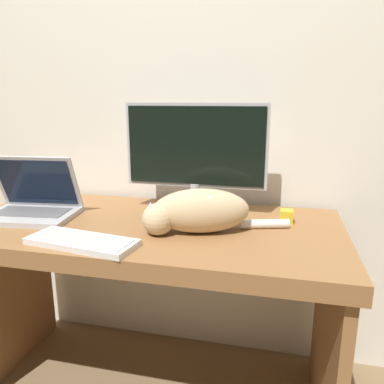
# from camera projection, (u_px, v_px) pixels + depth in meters

# --- Properties ---
(wall_back) EXTENTS (6.40, 0.06, 2.60)m
(wall_back) POSITION_uv_depth(u_px,v_px,m) (175.00, 71.00, 1.62)
(wall_back) COLOR silver
(wall_back) RESTS_ON ground_plane
(desk) EXTENTS (1.41, 0.67, 0.74)m
(desk) POSITION_uv_depth(u_px,v_px,m) (149.00, 262.00, 1.42)
(desk) COLOR olive
(desk) RESTS_ON ground_plane
(monitor) EXTENTS (0.56, 0.22, 0.43)m
(monitor) POSITION_uv_depth(u_px,v_px,m) (195.00, 157.00, 1.47)
(monitor) COLOR #B2B2B7
(monitor) RESTS_ON desk
(laptop) EXTENTS (0.36, 0.27, 0.24)m
(laptop) POSITION_uv_depth(u_px,v_px,m) (32.00, 205.00, 1.45)
(laptop) COLOR #B7B7BC
(laptop) RESTS_ON desk
(external_keyboard) EXTENTS (0.37, 0.18, 0.02)m
(external_keyboard) POSITION_uv_depth(u_px,v_px,m) (82.00, 242.00, 1.18)
(external_keyboard) COLOR white
(external_keyboard) RESTS_ON desk
(cat) EXTENTS (0.49, 0.24, 0.15)m
(cat) POSITION_uv_depth(u_px,v_px,m) (197.00, 211.00, 1.27)
(cat) COLOR #D1B284
(cat) RESTS_ON desk
(small_toy) EXTENTS (0.05, 0.05, 0.05)m
(small_toy) POSITION_uv_depth(u_px,v_px,m) (287.00, 216.00, 1.39)
(small_toy) COLOR gold
(small_toy) RESTS_ON desk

